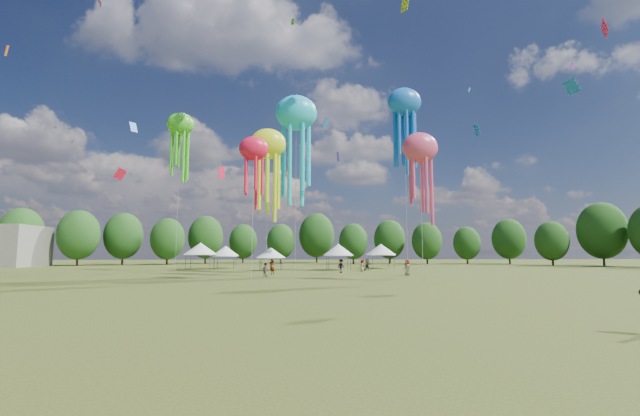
{
  "coord_description": "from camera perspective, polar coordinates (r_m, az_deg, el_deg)",
  "views": [
    {
      "loc": [
        -3.07,
        -15.44,
        2.81
      ],
      "look_at": [
        -0.72,
        15.0,
        6.0
      ],
      "focal_mm": 23.83,
      "sensor_mm": 36.0,
      "label": 1
    }
  ],
  "objects": [
    {
      "name": "spectators_far",
      "position": [
        61.55,
        3.78,
        -7.73
      ],
      "size": [
        18.16,
        15.76,
        1.88
      ],
      "color": "gray",
      "rests_on": "ground"
    },
    {
      "name": "treeline",
      "position": [
        78.05,
        -5.0,
        -3.2
      ],
      "size": [
        201.57,
        95.24,
        13.43
      ],
      "color": "#38281C",
      "rests_on": "ground"
    },
    {
      "name": "ground",
      "position": [
        16.0,
        6.99,
        -16.03
      ],
      "size": [
        300.0,
        300.0,
        0.0
      ],
      "primitive_type": "plane",
      "color": "#384416",
      "rests_on": "ground"
    },
    {
      "name": "show_kites",
      "position": [
        56.19,
        -1.46,
        9.41
      ],
      "size": [
        36.98,
        25.35,
        26.45
      ],
      "color": "#E3FD1A",
      "rests_on": "ground"
    },
    {
      "name": "spectator_near",
      "position": [
        49.6,
        -7.35,
        -8.25
      ],
      "size": [
        0.98,
        0.95,
        1.58
      ],
      "primitive_type": "imported",
      "rotation": [
        0.0,
        0.0,
        2.48
      ],
      "color": "gray",
      "rests_on": "ground"
    },
    {
      "name": "festival_tents",
      "position": [
        71.7,
        -4.84,
        -5.65
      ],
      "size": [
        36.51,
        12.05,
        4.42
      ],
      "color": "#47474C",
      "rests_on": "ground"
    },
    {
      "name": "small_kites",
      "position": [
        62.0,
        -2.13,
        19.87
      ],
      "size": [
        74.62,
        55.54,
        44.53
      ],
      "color": "#E3FD1A",
      "rests_on": "ground"
    }
  ]
}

